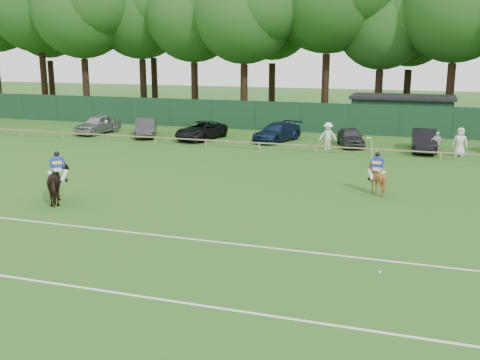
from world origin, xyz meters
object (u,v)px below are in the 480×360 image
at_px(hatch_grey, 350,137).
at_px(spectator_mid, 437,144).
at_px(spectator_right, 460,142).
at_px(estate_black, 424,141).
at_px(sedan_navy, 277,132).
at_px(sedan_silver, 98,124).
at_px(spectator_left, 328,136).
at_px(horse_dark, 59,183).
at_px(suv_black, 201,130).
at_px(utility_shed, 402,113).
at_px(sedan_grey, 146,128).
at_px(polo_ball, 380,272).
at_px(horse_chestnut, 376,179).

distance_m(hatch_grey, spectator_mid, 6.14).
bearing_deg(spectator_right, hatch_grey, 173.36).
bearing_deg(estate_black, sedan_navy, 172.02).
relative_size(sedan_silver, sedan_navy, 0.93).
distance_m(estate_black, spectator_left, 6.50).
xyz_separation_m(horse_dark, hatch_grey, (10.65, 19.43, -0.26)).
distance_m(horse_dark, hatch_grey, 22.16).
distance_m(sedan_navy, spectator_right, 13.04).
xyz_separation_m(sedan_silver, spectator_left, (19.30, -1.44, 0.18)).
height_order(sedan_silver, suv_black, sedan_silver).
relative_size(horse_dark, spectator_mid, 1.37).
relative_size(suv_black, utility_shed, 0.59).
bearing_deg(spectator_mid, sedan_silver, 168.34).
height_order(sedan_silver, estate_black, sedan_silver).
bearing_deg(utility_shed, sedan_grey, -154.16).
xyz_separation_m(estate_black, utility_shed, (-1.92, 9.28, 0.79)).
bearing_deg(sedan_navy, utility_shed, 62.33).
xyz_separation_m(polo_ball, utility_shed, (-0.80, 32.17, 1.49)).
relative_size(sedan_grey, sedan_navy, 0.92).
distance_m(spectator_mid, utility_shed, 11.10).
distance_m(sedan_grey, spectator_mid, 21.95).
bearing_deg(sedan_silver, horse_chestnut, -21.65).
xyz_separation_m(spectator_right, polo_ball, (-3.34, -21.74, -0.90)).
bearing_deg(spectator_right, horse_chestnut, -104.41).
xyz_separation_m(spectator_left, spectator_right, (8.62, 0.02, 0.00)).
bearing_deg(suv_black, sedan_navy, 19.13).
xyz_separation_m(horse_chestnut, utility_shed, (0.20, 22.01, 0.81)).
bearing_deg(spectator_right, utility_shed, 117.85).
bearing_deg(estate_black, horse_chestnut, -101.83).
height_order(horse_dark, polo_ball, horse_dark).
relative_size(spectator_right, polo_ball, 20.94).
xyz_separation_m(hatch_grey, spectator_left, (-1.35, -1.67, 0.26)).
bearing_deg(horse_dark, sedan_navy, -140.06).
relative_size(spectator_mid, spectator_right, 0.86).
height_order(spectator_right, utility_shed, utility_shed).
bearing_deg(suv_black, spectator_mid, 4.82).
bearing_deg(suv_black, horse_chestnut, -31.86).
bearing_deg(sedan_navy, horse_chestnut, -39.41).
bearing_deg(suv_black, horse_dark, -77.72).
bearing_deg(spectator_left, horse_chestnut, -72.79).
distance_m(horse_chestnut, spectator_left, 12.32).
bearing_deg(sedan_grey, polo_ball, -72.84).
relative_size(sedan_silver, estate_black, 0.99).
bearing_deg(utility_shed, hatch_grey, -109.53).
height_order(spectator_mid, utility_shed, utility_shed).
distance_m(horse_chestnut, spectator_mid, 11.64).
xyz_separation_m(horse_chestnut, suv_black, (-14.31, 12.84, -0.03)).
relative_size(horse_chestnut, sedan_silver, 0.32).
height_order(horse_chestnut, estate_black, estate_black).
distance_m(horse_dark, suv_black, 19.06).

